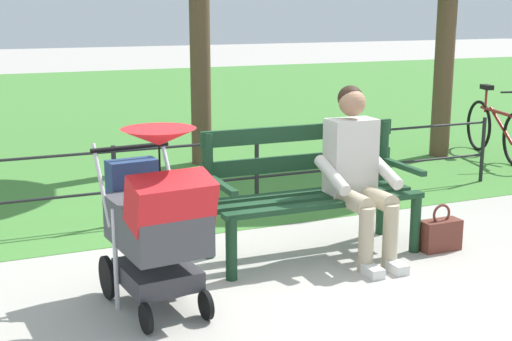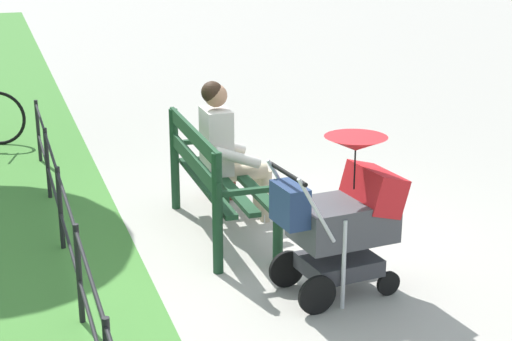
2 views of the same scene
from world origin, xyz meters
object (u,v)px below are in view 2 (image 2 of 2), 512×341
person_on_bench (228,148)px  stroller (344,214)px  park_bench (213,176)px  handbag (224,183)px

person_on_bench → stroller: person_on_bench is taller
person_on_bench → stroller: size_ratio=1.11×
person_on_bench → stroller: (1.62, 0.36, -0.08)m
park_bench → person_on_bench: (-0.28, 0.22, 0.15)m
park_bench → handbag: bearing=158.4°
park_bench → stroller: stroller is taller
person_on_bench → handbag: 0.88m
park_bench → handbag: size_ratio=4.34×
park_bench → person_on_bench: bearing=141.6°
stroller → handbag: stroller is taller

